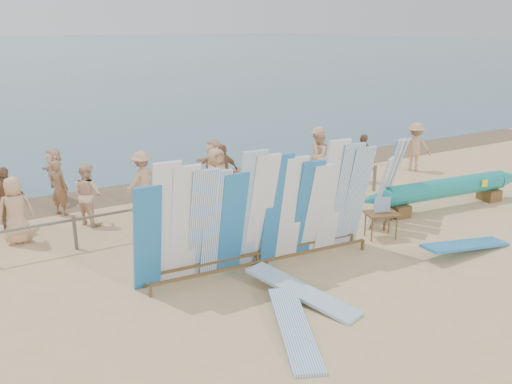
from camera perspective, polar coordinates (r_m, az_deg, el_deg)
ground at (r=13.39m, az=1.62°, el=-7.02°), size 160.00×160.00×0.00m
wet_sand_strip at (r=19.50m, az=-9.56°, el=0.67°), size 40.00×2.60×0.01m
fence at (r=15.62m, az=-4.15°, el=-0.95°), size 12.08×0.08×0.90m
main_surfboard_rack at (r=12.43m, az=0.66°, el=-2.36°), size 5.93×1.09×2.96m
side_surfboard_rack at (r=16.06m, az=13.67°, el=0.96°), size 2.17×1.73×2.48m
outrigger_canoe at (r=17.77m, az=19.48°, el=0.31°), size 6.79×1.20×0.96m
vendor_table at (r=14.90m, az=13.01°, el=-3.33°), size 0.99×0.83×1.13m
flat_board_e at (r=10.47m, az=4.04°, el=-14.56°), size 1.55×2.71×0.23m
flat_board_a at (r=11.62m, az=4.78°, el=-11.11°), size 1.36×2.73×0.34m
flat_board_d at (r=14.73m, az=21.13°, el=-5.92°), size 2.70×0.61×0.39m
beach_chair_left at (r=17.17m, az=-3.06°, el=-0.49°), size 0.77×0.79×0.92m
beach_chair_right at (r=16.48m, az=-2.84°, el=-1.22°), size 0.61×0.63×0.95m
stroller at (r=16.97m, az=-1.97°, el=-0.13°), size 0.59×0.81×1.06m
beachgoer_2 at (r=16.07m, az=-17.30°, el=-0.20°), size 0.78×0.96×1.78m
beachgoer_extra_0 at (r=21.91m, az=16.40°, el=4.59°), size 1.23×1.20×1.88m
beachgoer_6 at (r=16.75m, az=-4.18°, el=1.45°), size 0.99×0.61×1.89m
beachgoer_8 at (r=19.74m, az=6.61°, el=3.74°), size 0.98×0.83×1.82m
beachgoer_3 at (r=17.13m, az=-11.90°, el=1.30°), size 1.25×0.90×1.79m
beachgoer_11 at (r=18.67m, az=-20.40°, el=1.78°), size 0.57×1.61×1.71m
beachgoer_4 at (r=17.60m, az=-3.44°, el=2.13°), size 1.10×0.55×1.82m
beachgoer_1 at (r=17.14m, az=-20.01°, el=0.42°), size 0.63×0.69×1.68m
beachgoer_9 at (r=21.17m, az=6.53°, el=4.55°), size 1.05×1.17×1.73m
beachgoer_10 at (r=19.89m, az=11.12°, el=3.53°), size 1.05×0.51×1.75m
beachgoer_0 at (r=15.32m, az=-23.96°, el=-1.77°), size 0.93×0.55×1.80m
beachgoer_7 at (r=18.41m, az=-4.54°, el=2.68°), size 0.55×0.72×1.75m
beachgoer_5 at (r=18.17m, az=-4.46°, el=2.68°), size 0.60×1.74×1.87m
beachgoer_extra_1 at (r=16.40m, az=-24.83°, el=-0.66°), size 1.15×0.81×1.81m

